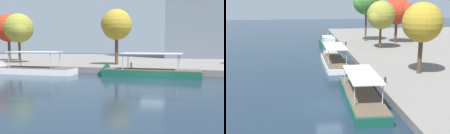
# 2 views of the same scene
# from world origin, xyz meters

# --- Properties ---
(ground_plane) EXTENTS (220.00, 220.00, 0.00)m
(ground_plane) POSITION_xyz_m (0.00, 0.00, 0.00)
(ground_plane) COLOR #192838
(motor_yacht_0) EXTENTS (10.89, 3.24, 4.17)m
(motor_yacht_0) POSITION_xyz_m (-32.84, 3.08, 0.67)
(motor_yacht_0) COLOR #14513D
(motor_yacht_0) RESTS_ON ground_plane
(tour_boat_1) EXTENTS (12.41, 3.35, 4.24)m
(tour_boat_1) POSITION_xyz_m (-17.41, 2.51, 0.36)
(tour_boat_1) COLOR white
(tour_boat_1) RESTS_ON ground_plane
(tour_boat_2) EXTENTS (12.95, 3.46, 4.12)m
(tour_boat_2) POSITION_xyz_m (-1.69, 3.32, 0.31)
(tour_boat_2) COLOR #14513D
(tour_boat_2) RESTS_ON ground_plane
(mooring_bollard_0) EXTENTS (0.31, 0.31, 0.75)m
(mooring_bollard_0) POSITION_xyz_m (-29.58, 6.46, 1.17)
(mooring_bollard_0) COLOR #2D2D33
(mooring_bollard_0) RESTS_ON dock_promenade
(mooring_bollard_1) EXTENTS (0.26, 0.26, 0.77)m
(mooring_bollard_1) POSITION_xyz_m (-3.82, 6.67, 1.18)
(mooring_bollard_1) COLOR #2D2D33
(mooring_bollard_1) RESTS_ON dock_promenade
(tree_0) EXTENTS (5.07, 4.88, 8.80)m
(tree_0) POSITION_xyz_m (-7.63, 12.25, 7.17)
(tree_0) COLOR #4C3823
(tree_0) RESTS_ON dock_promenade
(tree_2) EXTENTS (5.65, 5.69, 11.28)m
(tree_2) POSITION_xyz_m (-34.84, 11.49, 9.11)
(tree_2) COLOR #4C3823
(tree_2) RESTS_ON dock_promenade
(tree_3) EXTENTS (5.76, 5.91, 9.42)m
(tree_3) POSITION_xyz_m (-31.56, 17.72, 7.35)
(tree_3) COLOR #4C3823
(tree_3) RESTS_ON dock_promenade
(tree_4) EXTENTS (5.20, 5.20, 8.76)m
(tree_4) POSITION_xyz_m (-25.33, 12.20, 6.94)
(tree_4) COLOR #4C3823
(tree_4) RESTS_ON dock_promenade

